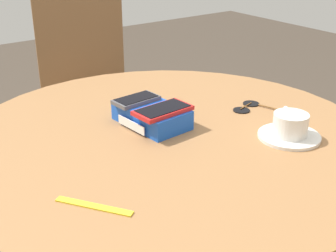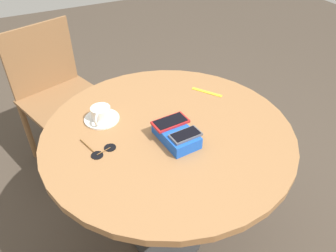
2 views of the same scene
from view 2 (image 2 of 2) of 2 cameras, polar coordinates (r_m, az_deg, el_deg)
ground_plane at (r=1.86m, az=-0.00°, el=-18.30°), size 8.00×8.00×0.00m
round_table at (r=1.39m, az=-0.00°, el=-3.79°), size 1.02×1.02×0.72m
phone_box at (r=1.27m, az=1.64°, el=-1.52°), size 0.20×0.13×0.05m
phone_gray at (r=1.22m, az=3.09°, el=-1.58°), size 0.07×0.12×0.01m
phone_red at (r=1.28m, az=0.44°, el=0.71°), size 0.08×0.15×0.01m
saucer at (r=1.41m, az=-11.44°, el=1.24°), size 0.15×0.15×0.01m
coffee_cup at (r=1.39m, az=-11.63°, el=2.22°), size 0.10×0.09×0.05m
lanyard_strap at (r=1.57m, az=6.76°, el=5.87°), size 0.13×0.10×0.00m
sunglasses at (r=1.25m, az=-11.42°, el=-4.29°), size 0.14×0.11×0.01m
chair_near_window at (r=2.14m, az=-18.38°, el=5.14°), size 0.58×0.58×0.86m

